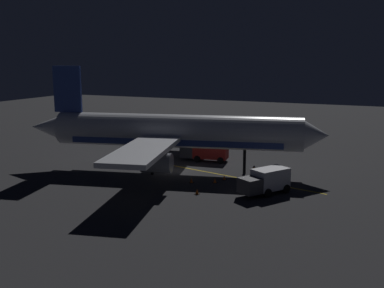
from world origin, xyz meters
The scene contains 10 objects.
ground_plane centered at (0.00, 0.00, -0.10)m, with size 180.00×180.00×0.20m, color #2E2E31.
apron_guide_stripe centered at (-0.77, 4.00, 0.00)m, with size 0.24×29.34×0.01m, color gold.
airliner centered at (0.14, -0.59, 4.77)m, with size 32.87×36.87×12.71m.
baggage_truck centered at (4.93, 12.45, 1.29)m, with size 5.76×4.71×2.56m.
catering_truck centered at (-6.28, 1.25, 1.15)m, with size 2.92×6.54×2.15m.
ground_crew_worker centered at (0.64, 9.94, 0.89)m, with size 0.40×0.40×1.74m.
traffic_cone_near_left centered at (7.99, 6.09, 0.25)m, with size 0.50×0.50×0.55m.
traffic_cone_near_right centered at (3.24, 6.22, 0.25)m, with size 0.50×0.50×0.55m.
traffic_cone_under_wing centered at (4.29, 3.83, 0.25)m, with size 0.50×0.50×0.55m.
traffic_cone_far centered at (1.64, 6.75, 0.25)m, with size 0.50×0.50×0.55m.
Camera 1 is at (48.44, 23.40, 13.67)m, focal length 42.05 mm.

